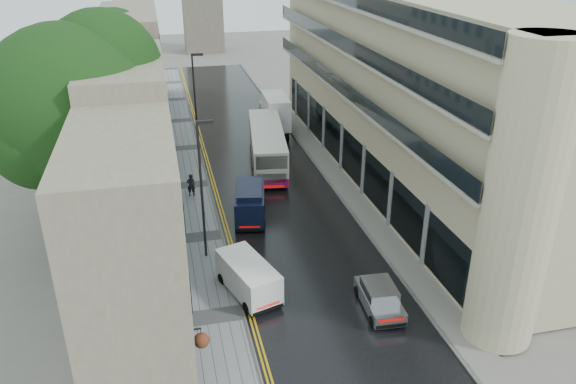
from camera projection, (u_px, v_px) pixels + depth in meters
name	position (u px, v px, depth m)	size (l,w,h in m)	color
road	(266.00, 179.00, 44.06)	(9.00, 85.00, 0.02)	black
left_sidewalk	(191.00, 185.00, 42.82)	(2.70, 85.00, 0.12)	gray
right_sidewalk	(332.00, 172.00, 45.17)	(1.80, 85.00, 0.12)	slate
old_shop_row	(134.00, 104.00, 41.79)	(4.50, 56.00, 12.00)	gray
modern_block	(404.00, 88.00, 41.96)	(8.00, 40.00, 14.00)	#BFB68E
tree_near	(75.00, 138.00, 31.92)	(10.56, 10.56, 13.89)	black
tree_far	(98.00, 93.00, 43.77)	(9.24, 9.24, 12.46)	black
cream_bus	(254.00, 161.00, 43.31)	(2.57, 11.32, 3.09)	beige
white_lorry	(267.00, 118.00, 52.43)	(2.09, 6.98, 3.66)	white
silver_hatchback	(373.00, 314.00, 27.26)	(1.64, 3.75, 1.41)	#A5A4A9
white_van	(247.00, 297.00, 28.07)	(1.86, 4.34, 1.96)	white
navy_van	(236.00, 212.00, 36.08)	(1.91, 4.77, 2.43)	black
pedestrian	(191.00, 185.00, 40.64)	(0.62, 0.41, 1.70)	black
lamp_post_near	(202.00, 192.00, 31.65)	(0.93, 0.21, 8.30)	black
lamp_post_far	(195.00, 106.00, 46.95)	(0.97, 0.22, 8.60)	black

